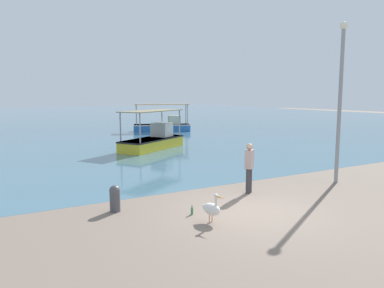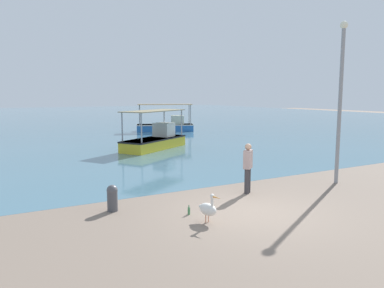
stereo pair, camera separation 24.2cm
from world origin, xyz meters
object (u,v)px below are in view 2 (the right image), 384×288
(fishing_boat_outer, at_px, (155,139))
(mooring_bollard, at_px, (112,197))
(glass_bottle, at_px, (189,211))
(fisherman_standing, at_px, (248,167))
(pelican, at_px, (208,209))
(lamp_post, at_px, (340,94))
(fishing_boat_near_right, at_px, (167,125))

(fishing_boat_outer, distance_m, mooring_bollard, 12.34)
(glass_bottle, bearing_deg, fishing_boat_outer, 70.75)
(mooring_bollard, bearing_deg, fisherman_standing, -3.73)
(pelican, distance_m, mooring_bollard, 2.86)
(lamp_post, relative_size, glass_bottle, 21.86)
(fishing_boat_outer, xyz_separation_m, fisherman_standing, (-1.43, -11.08, 0.33))
(pelican, xyz_separation_m, glass_bottle, (-0.12, 0.82, -0.27))
(fisherman_standing, bearing_deg, fishing_boat_near_right, 72.11)
(fisherman_standing, bearing_deg, pelican, -145.32)
(fishing_boat_near_right, distance_m, glass_bottle, 23.76)
(pelican, relative_size, lamp_post, 0.14)
(mooring_bollard, bearing_deg, glass_bottle, -37.23)
(lamp_post, height_order, mooring_bollard, lamp_post)
(fishing_boat_outer, distance_m, glass_bottle, 12.85)
(pelican, relative_size, fisherman_standing, 0.47)
(fisherman_standing, bearing_deg, glass_bottle, -159.69)
(lamp_post, height_order, fisherman_standing, lamp_post)
(fisherman_standing, xyz_separation_m, glass_bottle, (-2.81, -1.04, -0.80))
(fisherman_standing, distance_m, glass_bottle, 3.10)
(glass_bottle, bearing_deg, pelican, -81.67)
(pelican, bearing_deg, glass_bottle, 98.33)
(lamp_post, xyz_separation_m, mooring_bollard, (-8.39, 0.73, -2.90))
(pelican, xyz_separation_m, mooring_bollard, (-1.88, 2.16, 0.03))
(pelican, height_order, mooring_bollard, pelican)
(pelican, relative_size, mooring_bollard, 1.05)
(fisherman_standing, bearing_deg, mooring_bollard, 176.27)
(mooring_bollard, bearing_deg, fishing_boat_near_right, 61.15)
(fishing_boat_outer, height_order, lamp_post, lamp_post)
(lamp_post, distance_m, glass_bottle, 7.39)
(mooring_bollard, height_order, fisherman_standing, fisherman_standing)
(fishing_boat_outer, relative_size, pelican, 6.25)
(fishing_boat_outer, xyz_separation_m, mooring_bollard, (-5.99, -10.79, -0.17))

